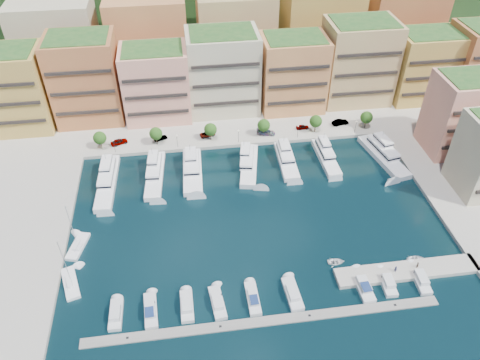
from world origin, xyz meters
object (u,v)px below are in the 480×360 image
Objects in this scene: lamppost_0 at (114,144)px; person_1 at (417,265)px; car_5 at (340,122)px; tree_0 at (100,138)px; lamppost_4 at (356,125)px; tender_2 at (416,259)px; yacht_1 at (155,173)px; person_0 at (396,269)px; cruiser_7 at (363,286)px; sailboat_0 at (71,284)px; lamppost_1 at (177,139)px; car_2 at (208,134)px; tree_5 at (367,117)px; tree_1 at (156,134)px; cruiser_8 at (387,283)px; cruiser_4 at (253,299)px; sailboat_1 at (78,247)px; tree_2 at (210,129)px; yacht_6 at (383,154)px; yacht_4 at (286,159)px; car_4 at (303,127)px; lamppost_3 at (298,130)px; cruiser_2 at (187,306)px; cruiser_1 at (151,311)px; tree_4 at (316,121)px; tree_3 at (264,125)px; tender_0 at (336,262)px; car_0 at (119,142)px; car_3 at (266,132)px; lamppost_2 at (238,134)px; cruiser_0 at (116,315)px; car_1 at (161,138)px; cruiser_3 at (218,303)px; cruiser_9 at (420,279)px; yacht_2 at (192,168)px.

lamppost_0 is 2.74× the size of person_1.
tree_0 is at bearing 82.68° from car_5.
tender_2 is at bearing -92.98° from lamppost_4.
lamppost_0 is 0.21× the size of yacht_1.
person_0 is 5.20m from person_1.
cruiser_7 is 62.32m from sailboat_0.
car_2 is at bearing 26.20° from lamppost_1.
tree_1 is at bearing 180.00° from tree_5.
cruiser_4 is at bearing -179.94° from cruiser_8.
cruiser_4 is at bearing -27.95° from sailboat_1.
tree_2 reaches higher than yacht_6.
lamppost_4 is at bearing 23.30° from yacht_4.
lamppost_1 is 1.07× the size of car_4.
tree_2 is 1.35× the size of lamppost_3.
car_2 is 29.47m from car_4.
lamppost_3 reaches higher than cruiser_2.
cruiser_1 is 0.64× the size of sailboat_0.
tree_4 is at bearing 53.96° from cruiser_2.
sailboat_1 is at bearing 108.96° from car_5.
tree_3 reaches higher than tender_2.
tender_0 is 72.82m from car_0.
car_3 is at bearing 22.81° from tender_2.
tree_0 is at bearing 135.43° from cruiser_7.
person_0 is at bearing -39.06° from yacht_1.
tree_4 is 21.92m from yacht_6.
sailboat_0 reaches higher than tender_2.
tree_4 is at bearing 5.47° from lamppost_2.
car_1 is at bearing 81.01° from cruiser_0.
yacht_4 is 2.09× the size of cruiser_3.
lamppost_1 is at bearing 123.53° from cruiser_7.
car_3 is at bearing 96.89° from car_4.
cruiser_2 is at bearing -69.48° from tree_0.
cruiser_8 is (5.45, 0.04, -0.02)m from cruiser_7.
car_0 is at bearing 134.91° from cruiser_8.
tree_0 is 1.35× the size of lamppost_2.
cruiser_2 is (21.74, -58.08, -4.20)m from tree_0.
yacht_6 is at bearing -40.83° from tree_4.
person_0 reaches higher than tender_2.
yacht_6 is (58.37, -11.85, -2.62)m from lamppost_1.
tender_2 is 2.30× the size of person_0.
tender_2 is at bearing 4.84° from cruiser_0.
car_3 is (44.88, 2.97, -2.01)m from lamppost_0.
car_4 is (-15.31, 4.41, -2.16)m from lamppost_4.
tree_1 is 38.56m from yacht_4.
cruiser_9 is at bearing 0.11° from cruiser_7.
yacht_2 is at bearing 135.26° from car_3.
tree_3 reaches higher than yacht_1.
cruiser_8 is 61.46m from car_5.
lamppost_0 is at bearing 107.89° from car_3.
car_0 reaches higher than car_2.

